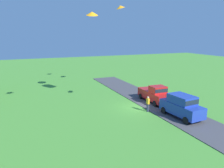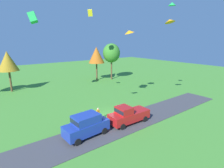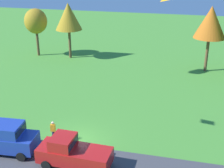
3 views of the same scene
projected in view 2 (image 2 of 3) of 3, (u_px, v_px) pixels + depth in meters
name	position (u px, v px, depth m)	size (l,w,h in m)	color
ground_plane	(109.00, 117.00, 22.27)	(120.00, 120.00, 0.00)	#478E33
pavement_strip	(122.00, 124.00, 20.26)	(36.00, 4.40, 0.06)	#424247
car_suv_far_end	(86.00, 125.00, 17.53)	(4.72, 2.30, 2.28)	#1E389E
car_pickup_near_entrance	(128.00, 115.00, 20.34)	(5.06, 2.18, 2.14)	red
person_watching_sky	(98.00, 114.00, 20.94)	(0.36, 0.24, 1.71)	#2D334C
tree_center_back	(8.00, 61.00, 32.04)	(3.61, 3.61, 7.62)	brown
tree_right_of_center	(96.00, 55.00, 41.67)	(3.80, 3.80, 8.02)	brown
tree_lone_near	(111.00, 53.00, 42.57)	(4.19, 4.19, 8.84)	brown
kite_delta_topmost	(129.00, 32.00, 25.92)	(1.48, 1.48, 0.43)	orange
kite_delta_high_left	(172.00, 4.00, 24.06)	(1.04, 1.04, 0.43)	green
kite_box_mid_center	(90.00, 13.00, 32.11)	(0.79, 0.79, 1.11)	yellow
kite_box_low_drifter	(33.00, 18.00, 25.59)	(1.00, 1.00, 1.40)	green
kite_delta_trailing_tail	(170.00, 21.00, 23.15)	(1.35, 1.35, 0.41)	orange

